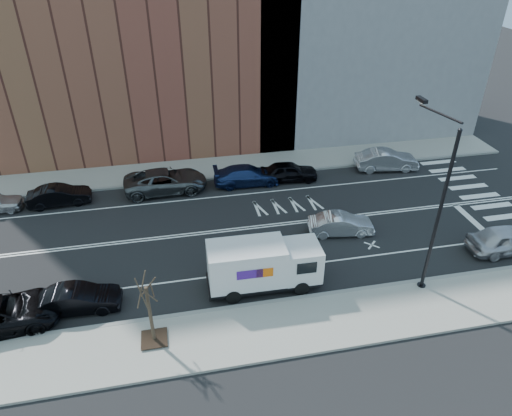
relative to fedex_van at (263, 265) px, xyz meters
name	(u,v)px	position (x,y,z in m)	size (l,w,h in m)	color
ground	(264,226)	(1.26, 5.60, -1.44)	(120.00, 120.00, 0.00)	black
sidewalk_near	(302,325)	(1.26, -3.20, -1.36)	(44.00, 3.60, 0.15)	gray
sidewalk_far	(240,165)	(1.26, 14.40, -1.36)	(44.00, 3.60, 0.15)	gray
curb_near	(292,299)	(1.26, -1.40, -1.35)	(44.00, 0.25, 0.17)	gray
curb_far	(244,176)	(1.26, 12.60, -1.35)	(44.00, 0.25, 0.17)	gray
crosswalk	(486,201)	(17.26, 5.60, -1.43)	(3.00, 14.00, 0.01)	white
road_markings	(264,226)	(1.26, 5.60, -1.43)	(40.00, 8.60, 0.01)	white
bldg_brick	(121,9)	(-6.74, 21.20, 9.56)	(26.00, 10.00, 22.00)	brown
streetlight	(436,201)	(8.26, -1.31, 3.64)	(0.44, 4.02, 9.34)	black
street_tree	(151,319)	(-5.74, -2.80, 0.01)	(1.20, 1.20, 3.75)	black
fedex_van	(263,265)	(0.00, 0.00, 0.00)	(6.04, 2.24, 2.74)	black
far_parked_b	(59,195)	(-11.94, 11.09, -0.75)	(1.45, 4.17, 1.37)	black
far_parked_c	(166,181)	(-4.69, 11.52, -0.62)	(2.71, 5.89, 1.64)	#4A4E52
far_parked_d	(247,175)	(1.26, 11.43, -0.72)	(2.01, 4.94, 1.43)	navy
far_parked_e	(289,172)	(4.46, 11.35, -0.71)	(1.73, 4.29, 1.46)	black
far_parked_f	(386,160)	(12.46, 11.62, -0.64)	(1.69, 4.84, 1.59)	#B2B1B6
driving_sedan	(341,224)	(5.81, 3.90, -0.77)	(1.40, 4.03, 1.33)	silver
near_parked_rear_a	(78,299)	(-9.37, 0.12, -0.76)	(1.43, 4.11, 1.35)	black
near_parked_rear_b	(0,314)	(-12.84, -0.34, -0.67)	(2.55, 5.54, 1.54)	black
near_parked_front	(508,239)	(14.78, 0.22, -0.63)	(1.91, 4.75, 1.62)	silver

